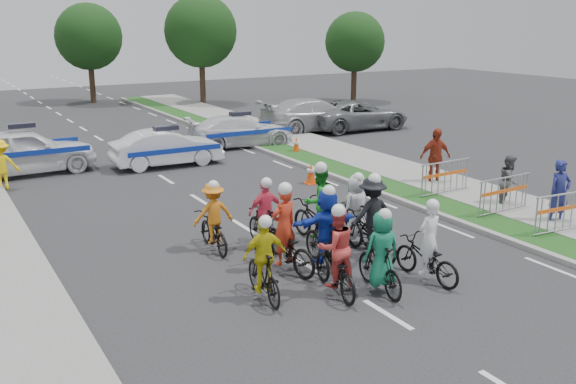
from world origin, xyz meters
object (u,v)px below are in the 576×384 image
tree_2 (355,42)px  tree_4 (89,37)px  rider_4 (371,224)px  spectator_0 (560,193)px  tree_1 (201,31)px  marshal_hiviz (2,165)px  rider_10 (213,223)px  civilian_suv (358,115)px  rider_7 (355,216)px  civilian_sedan (315,115)px  rider_2 (335,260)px  rider_5 (326,234)px  barrier_0 (564,214)px  barrier_2 (445,179)px  cone_0 (311,174)px  rider_6 (283,242)px  police_car_2 (240,131)px  rider_8 (318,213)px  police_car_0 (24,151)px  rider_0 (427,254)px  barrier_1 (504,196)px  rider_1 (381,260)px  spectator_2 (435,157)px  spectator_1 (509,181)px  police_car_1 (167,148)px  rider_3 (264,267)px  cone_1 (296,145)px  rider_9 (265,221)px

tree_2 → tree_4: tree_4 is taller
rider_4 → spectator_0: bearing=175.2°
tree_1 → marshal_hiviz: bearing=-130.1°
rider_10 → civilian_suv: size_ratio=0.33×
rider_7 → civilian_sedan: rider_7 is taller
rider_2 → rider_4: rider_4 is taller
rider_5 → civilian_suv: rider_5 is taller
barrier_0 → barrier_2: (0.00, 4.25, 0.00)m
cone_0 → rider_6: bearing=-126.7°
police_car_2 → tree_1: 15.08m
barrier_0 → rider_8: bearing=154.8°
police_car_0 → rider_7: bearing=-155.3°
rider_0 → tree_4: (1.28, 33.11, 3.59)m
barrier_1 → tree_1: bearing=85.1°
rider_4 → rider_6: (-2.18, 0.24, -0.11)m
rider_1 → tree_4: (2.49, 33.10, 3.49)m
rider_6 → civilian_sedan: rider_6 is taller
rider_8 → cone_0: 5.84m
rider_10 → cone_0: (5.38, 4.21, -0.34)m
barrier_2 → spectator_2: bearing=60.1°
rider_5 → barrier_0: (6.41, -1.18, -0.24)m
rider_2 → tree_2: bearing=-116.7°
spectator_1 → tree_1: tree_1 is taller
rider_5 → police_car_1: rider_5 is taller
rider_8 → civilian_sedan: bearing=-126.4°
police_car_2 → rider_4: bearing=174.5°
rider_2 → barrier_2: 8.20m
rider_4 → tree_1: tree_1 is taller
rider_4 → rider_6: size_ratio=0.96×
civilian_sedan → tree_2: bearing=-41.0°
rider_3 → tree_4: bearing=-91.5°
spectator_1 → cone_1: size_ratio=2.19×
civilian_sedan → tree_2: size_ratio=0.95×
civilian_sedan → barrier_0: 16.57m
spectator_2 → rider_1: bearing=-129.0°
civilian_suv → spectator_2: spectator_2 is taller
civilian_suv → spectator_2: 11.03m
rider_6 → rider_7: size_ratio=1.14×
civilian_suv → rider_5: bearing=143.1°
rider_3 → barrier_1: 8.50m
rider_1 → police_car_1: 13.11m
rider_0 → rider_3: (-3.39, 0.88, 0.08)m
police_car_1 → marshal_hiviz: bearing=98.3°
rider_0 → police_car_1: (-0.94, 13.12, 0.07)m
cone_0 → barrier_2: bearing=-51.7°
rider_2 → spectator_2: size_ratio=1.02×
rider_9 → rider_2: bearing=90.0°
civilian_sedan → spectator_2: (-2.23, -10.83, 0.15)m
rider_6 → spectator_0: size_ratio=1.18×
rider_3 → spectator_2: spectator_2 is taller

